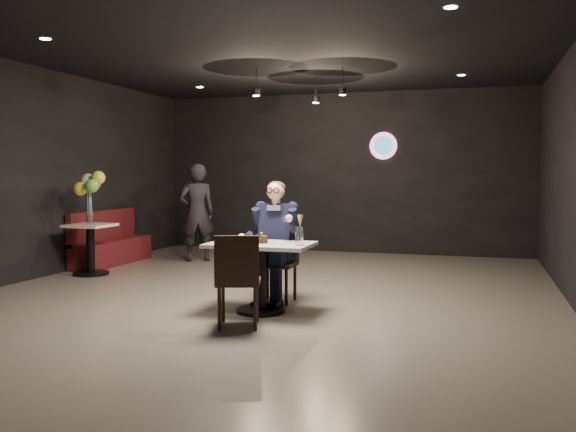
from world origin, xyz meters
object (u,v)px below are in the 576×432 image
(chair_near, at_px, (239,280))
(booth_bench, at_px, (112,237))
(balloon_vase, at_px, (90,219))
(passerby, at_px, (197,213))
(chair_far, at_px, (277,263))
(side_table, at_px, (91,250))
(sundae_glass, at_px, (299,236))
(seated_man, at_px, (277,240))
(main_table, at_px, (261,278))

(chair_near, relative_size, booth_bench, 0.52)
(balloon_vase, bearing_deg, booth_bench, 106.70)
(booth_bench, height_order, passerby, passerby)
(chair_far, height_order, side_table, chair_far)
(sundae_glass, relative_size, passerby, 0.12)
(chair_near, relative_size, side_table, 1.24)
(seated_man, relative_size, side_table, 1.94)
(main_table, distance_m, chair_near, 0.64)
(side_table, height_order, balloon_vase, balloon_vase)
(sundae_glass, distance_m, balloon_vase, 4.01)
(main_table, bearing_deg, sundae_glass, -9.27)
(main_table, relative_size, sundae_glass, 5.66)
(main_table, distance_m, passerby, 4.05)
(chair_near, xyz_separation_m, balloon_vase, (-3.22, 2.19, 0.37))
(chair_far, xyz_separation_m, balloon_vase, (-3.22, 1.00, 0.37))
(chair_near, bearing_deg, sundae_glass, 33.86)
(booth_bench, height_order, side_table, booth_bench)
(main_table, distance_m, side_table, 3.57)
(chair_far, xyz_separation_m, seated_man, (0.00, 0.00, 0.26))
(side_table, bearing_deg, seated_man, -17.35)
(sundae_glass, relative_size, balloon_vase, 1.21)
(balloon_vase, bearing_deg, chair_near, -34.22)
(booth_bench, distance_m, passerby, 1.45)
(main_table, bearing_deg, side_table, 154.20)
(main_table, relative_size, booth_bench, 0.62)
(chair_near, relative_size, balloon_vase, 5.75)
(balloon_vase, bearing_deg, seated_man, -17.35)
(chair_near, distance_m, booth_bench, 4.74)
(seated_man, height_order, booth_bench, seated_man)
(chair_far, bearing_deg, sundae_glass, -54.14)
(chair_near, height_order, balloon_vase, chair_near)
(chair_far, xyz_separation_m, side_table, (-3.22, 1.00, -0.09))
(side_table, distance_m, balloon_vase, 0.46)
(sundae_glass, bearing_deg, side_table, 156.05)
(side_table, bearing_deg, balloon_vase, 0.00)
(booth_bench, relative_size, passerby, 1.07)
(side_table, distance_m, passerby, 2.00)
(main_table, xyz_separation_m, balloon_vase, (-3.22, 1.55, 0.45))
(chair_near, bearing_deg, passerby, 103.48)
(passerby, bearing_deg, balloon_vase, 29.81)
(balloon_vase, relative_size, passerby, 0.10)
(chair_far, distance_m, booth_bench, 4.05)
(chair_far, bearing_deg, seated_man, 0.00)
(balloon_vase, bearing_deg, passerby, 62.88)
(chair_far, relative_size, balloon_vase, 5.75)
(sundae_glass, bearing_deg, chair_far, 125.86)
(chair_far, distance_m, sundae_glass, 0.86)
(balloon_vase, bearing_deg, sundae_glass, -23.95)
(sundae_glass, relative_size, side_table, 0.26)
(seated_man, height_order, side_table, seated_man)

